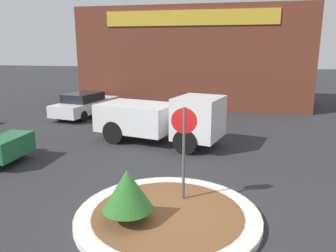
% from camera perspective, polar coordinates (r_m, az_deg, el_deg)
% --- Properties ---
extents(ground_plane, '(120.00, 120.00, 0.00)m').
position_cam_1_polar(ground_plane, '(8.01, -0.01, -15.77)').
color(ground_plane, '#2D2D30').
extents(traffic_island, '(4.34, 4.34, 0.15)m').
position_cam_1_polar(traffic_island, '(7.98, -0.01, -15.30)').
color(traffic_island, silver).
rests_on(traffic_island, ground_plane).
extents(stop_sign, '(0.64, 0.07, 2.53)m').
position_cam_1_polar(stop_sign, '(8.04, 2.79, -2.37)').
color(stop_sign, '#4C4C51').
rests_on(stop_sign, ground_plane).
extents(island_shrub, '(1.12, 1.12, 1.20)m').
position_cam_1_polar(island_shrub, '(7.34, -7.07, -10.92)').
color(island_shrub, brown).
rests_on(island_shrub, traffic_island).
extents(utility_truck, '(5.57, 3.24, 2.05)m').
position_cam_1_polar(utility_truck, '(13.62, -1.16, 1.39)').
color(utility_truck, white).
rests_on(utility_truck, ground_plane).
extents(storefront_building, '(15.00, 6.07, 6.49)m').
position_cam_1_polar(storefront_building, '(23.67, 4.72, 11.80)').
color(storefront_building, brown).
rests_on(storefront_building, ground_plane).
extents(parked_sedan_white, '(2.46, 4.89, 1.38)m').
position_cam_1_polar(parked_sedan_white, '(19.77, -14.18, 3.69)').
color(parked_sedan_white, silver).
rests_on(parked_sedan_white, ground_plane).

